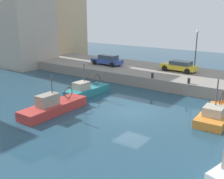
{
  "coord_description": "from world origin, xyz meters",
  "views": [
    {
      "loc": [
        -18.09,
        -10.81,
        7.96
      ],
      "look_at": [
        1.17,
        2.92,
        1.2
      ],
      "focal_mm": 43.24,
      "sensor_mm": 36.0,
      "label": 1
    }
  ],
  "objects_px": {
    "mooring_bollard_mid": "(152,76)",
    "quay_streetlamp": "(196,44)",
    "fishing_boat_teal": "(89,93)",
    "fishing_boat_red": "(57,110)",
    "fishing_boat_orange": "(217,117)",
    "parked_car_blue": "(107,60)",
    "parked_car_yellow": "(179,66)",
    "mooring_bollard_south": "(189,81)"
  },
  "relations": [
    {
      "from": "mooring_bollard_mid",
      "to": "quay_streetlamp",
      "type": "relative_size",
      "value": 0.11
    },
    {
      "from": "fishing_boat_orange",
      "to": "parked_car_yellow",
      "type": "distance_m",
      "value": 11.96
    },
    {
      "from": "mooring_bollard_mid",
      "to": "parked_car_blue",
      "type": "bearing_deg",
      "value": 69.03
    },
    {
      "from": "fishing_boat_teal",
      "to": "mooring_bollard_south",
      "type": "distance_m",
      "value": 9.99
    },
    {
      "from": "parked_car_yellow",
      "to": "fishing_boat_orange",
      "type": "bearing_deg",
      "value": -143.54
    },
    {
      "from": "mooring_bollard_mid",
      "to": "quay_streetlamp",
      "type": "xyz_separation_m",
      "value": [
        5.65,
        -2.59,
        2.98
      ]
    },
    {
      "from": "mooring_bollard_south",
      "to": "parked_car_blue",
      "type": "bearing_deg",
      "value": 75.44
    },
    {
      "from": "mooring_bollard_mid",
      "to": "parked_car_yellow",
      "type": "bearing_deg",
      "value": -11.61
    },
    {
      "from": "mooring_bollard_mid",
      "to": "quay_streetlamp",
      "type": "bearing_deg",
      "value": -24.64
    },
    {
      "from": "parked_car_blue",
      "to": "quay_streetlamp",
      "type": "xyz_separation_m",
      "value": [
        2.43,
        -11.0,
        2.55
      ]
    },
    {
      "from": "fishing_boat_orange",
      "to": "mooring_bollard_south",
      "type": "relative_size",
      "value": 11.1
    },
    {
      "from": "fishing_boat_teal",
      "to": "parked_car_blue",
      "type": "bearing_deg",
      "value": 25.46
    },
    {
      "from": "fishing_boat_teal",
      "to": "parked_car_blue",
      "type": "height_order",
      "value": "fishing_boat_teal"
    },
    {
      "from": "fishing_boat_orange",
      "to": "mooring_bollard_south",
      "type": "xyz_separation_m",
      "value": [
        4.59,
        4.04,
        1.37
      ]
    },
    {
      "from": "parked_car_yellow",
      "to": "mooring_bollard_mid",
      "type": "height_order",
      "value": "parked_car_yellow"
    },
    {
      "from": "quay_streetlamp",
      "to": "fishing_boat_teal",
      "type": "bearing_deg",
      "value": 147.89
    },
    {
      "from": "fishing_boat_teal",
      "to": "parked_car_blue",
      "type": "xyz_separation_m",
      "value": [
        8.59,
        4.09,
        1.79
      ]
    },
    {
      "from": "fishing_boat_teal",
      "to": "fishing_boat_red",
      "type": "xyz_separation_m",
      "value": [
        -5.44,
        -1.03,
        0.01
      ]
    },
    {
      "from": "mooring_bollard_south",
      "to": "mooring_bollard_mid",
      "type": "bearing_deg",
      "value": 90.0
    },
    {
      "from": "fishing_boat_teal",
      "to": "fishing_boat_orange",
      "type": "xyz_separation_m",
      "value": [
        0.78,
        -12.36,
        -0.01
      ]
    },
    {
      "from": "fishing_boat_teal",
      "to": "fishing_boat_red",
      "type": "height_order",
      "value": "fishing_boat_red"
    },
    {
      "from": "fishing_boat_red",
      "to": "parked_car_yellow",
      "type": "distance_m",
      "value": 16.4
    },
    {
      "from": "fishing_boat_teal",
      "to": "quay_streetlamp",
      "type": "bearing_deg",
      "value": -32.11
    },
    {
      "from": "fishing_boat_red",
      "to": "fishing_boat_orange",
      "type": "bearing_deg",
      "value": -61.26
    },
    {
      "from": "mooring_bollard_mid",
      "to": "quay_streetlamp",
      "type": "distance_m",
      "value": 6.89
    },
    {
      "from": "fishing_boat_orange",
      "to": "parked_car_yellow",
      "type": "height_order",
      "value": "fishing_boat_orange"
    },
    {
      "from": "fishing_boat_teal",
      "to": "mooring_bollard_mid",
      "type": "xyz_separation_m",
      "value": [
        5.36,
        -4.32,
        1.36
      ]
    },
    {
      "from": "mooring_bollard_mid",
      "to": "fishing_boat_red",
      "type": "bearing_deg",
      "value": 163.07
    },
    {
      "from": "fishing_boat_red",
      "to": "fishing_boat_orange",
      "type": "xyz_separation_m",
      "value": [
        6.21,
        -11.33,
        -0.02
      ]
    },
    {
      "from": "fishing_boat_orange",
      "to": "parked_car_yellow",
      "type": "bearing_deg",
      "value": 36.46
    },
    {
      "from": "mooring_bollard_south",
      "to": "parked_car_yellow",
      "type": "bearing_deg",
      "value": 31.23
    },
    {
      "from": "parked_car_blue",
      "to": "mooring_bollard_mid",
      "type": "bearing_deg",
      "value": -110.97
    },
    {
      "from": "fishing_boat_orange",
      "to": "parked_car_blue",
      "type": "xyz_separation_m",
      "value": [
        7.81,
        16.45,
        1.8
      ]
    },
    {
      "from": "fishing_boat_red",
      "to": "fishing_boat_orange",
      "type": "distance_m",
      "value": 12.92
    },
    {
      "from": "parked_car_blue",
      "to": "mooring_bollard_mid",
      "type": "xyz_separation_m",
      "value": [
        -3.22,
        -8.41,
        -0.43
      ]
    },
    {
      "from": "fishing_boat_red",
      "to": "quay_streetlamp",
      "type": "bearing_deg",
      "value": -19.67
    },
    {
      "from": "mooring_bollard_south",
      "to": "mooring_bollard_mid",
      "type": "distance_m",
      "value": 4.0
    },
    {
      "from": "fishing_boat_teal",
      "to": "mooring_bollard_mid",
      "type": "relative_size",
      "value": 10.67
    },
    {
      "from": "fishing_boat_red",
      "to": "parked_car_yellow",
      "type": "height_order",
      "value": "fishing_boat_red"
    },
    {
      "from": "mooring_bollard_mid",
      "to": "fishing_boat_teal",
      "type": "bearing_deg",
      "value": 141.15
    },
    {
      "from": "parked_car_yellow",
      "to": "mooring_bollard_mid",
      "type": "relative_size",
      "value": 7.9
    },
    {
      "from": "fishing_boat_teal",
      "to": "fishing_boat_orange",
      "type": "height_order",
      "value": "fishing_boat_orange"
    }
  ]
}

